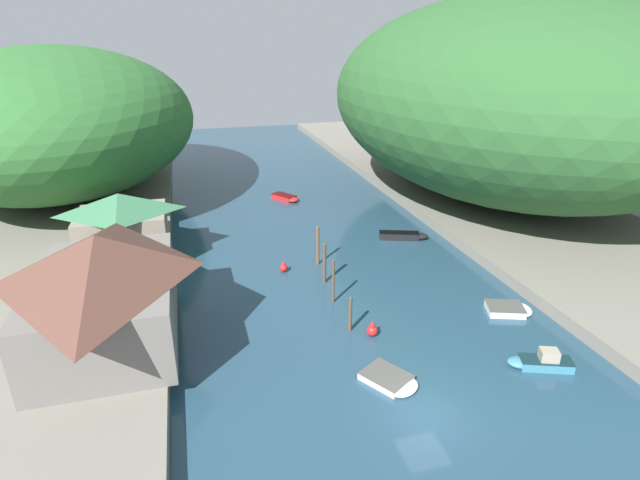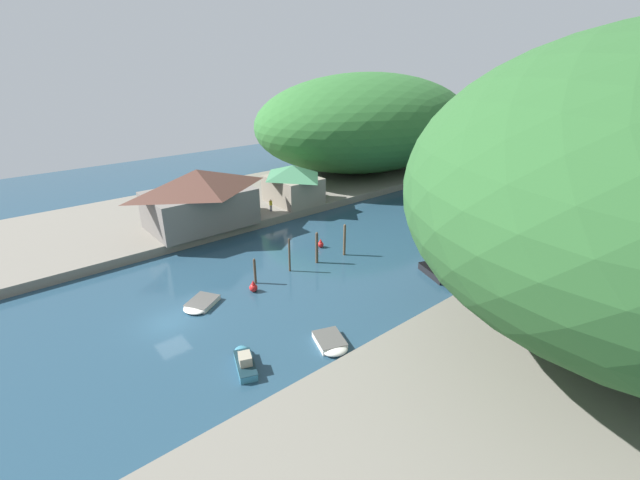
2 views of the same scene
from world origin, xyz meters
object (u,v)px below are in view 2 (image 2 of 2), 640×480
waterfront_building (199,197)px  boat_open_rowboat (331,344)px  person_on_quay (271,204)px  boat_far_upstream (453,218)px  channel_buoy_far (321,244)px  boat_yellow_tender (437,275)px  channel_buoy_near (253,287)px  boat_cabin_cruiser (244,361)px  boat_mid_channel (200,305)px  boathouse_shed (293,183)px

waterfront_building → boat_open_rowboat: waterfront_building is taller
waterfront_building → person_on_quay: 10.13m
boat_far_upstream → channel_buoy_far: (-4.43, -19.99, 0.11)m
person_on_quay → boat_yellow_tender: bearing=-61.0°
channel_buoy_far → person_on_quay: bearing=175.0°
channel_buoy_near → channel_buoy_far: bearing=108.7°
boat_far_upstream → boat_cabin_cruiser: size_ratio=0.98×
boat_cabin_cruiser → channel_buoy_near: (-8.81, 6.11, 0.06)m
boat_mid_channel → channel_buoy_near: 5.19m
boat_yellow_tender → boat_far_upstream: size_ratio=1.24×
boat_open_rowboat → channel_buoy_near: (-11.12, -0.19, 0.19)m
boat_cabin_cruiser → boat_mid_channel: bearing=104.7°
waterfront_building → boathouse_shed: waterfront_building is taller
boat_open_rowboat → person_on_quay: bearing=-95.0°
waterfront_building → channel_buoy_far: (13.12, 8.64, -4.33)m
boat_mid_channel → channel_buoy_far: (-3.18, 16.66, 0.20)m
boathouse_shed → boat_yellow_tender: (26.79, -1.73, -3.51)m
boat_mid_channel → boat_far_upstream: (1.24, 36.65, 0.09)m
channel_buoy_near → boat_cabin_cruiser: bearing=-34.7°
waterfront_building → boat_yellow_tender: bearing=25.7°
boat_open_rowboat → boat_cabin_cruiser: boat_cabin_cruiser is taller
boat_mid_channel → boat_open_rowboat: 12.98m
boat_yellow_tender → boat_open_rowboat: 15.53m
boat_yellow_tender → channel_buoy_near: bearing=-12.1°
waterfront_building → boat_far_upstream: bearing=58.5°
boat_far_upstream → boat_mid_channel: bearing=53.5°
boat_mid_channel → boat_open_rowboat: size_ratio=1.06×
boat_far_upstream → boat_open_rowboat: bearing=74.1°
boat_mid_channel → channel_buoy_near: channel_buoy_near is taller
boat_open_rowboat → boat_far_upstream: size_ratio=0.93×
boathouse_shed → channel_buoy_near: (17.26, -17.37, -3.41)m
boat_mid_channel → channel_buoy_far: size_ratio=3.71×
boathouse_shed → person_on_quay: (1.33, -4.80, -1.85)m
waterfront_building → boathouse_shed: (-0.25, 14.49, -0.87)m
boat_mid_channel → person_on_quay: size_ratio=2.35×
boat_mid_channel → channel_buoy_far: bearing=-111.0°
waterfront_building → channel_buoy_near: bearing=-9.6°
boat_yellow_tender → person_on_quay: person_on_quay is taller
boathouse_shed → boat_open_rowboat: size_ratio=2.15×
boathouse_shed → boat_far_upstream: size_ratio=2.00×
boat_yellow_tender → channel_buoy_far: (-13.42, -4.12, 0.06)m
waterfront_building → boat_far_upstream: 33.87m
person_on_quay → boat_far_upstream: bearing=-18.9°
waterfront_building → boat_open_rowboat: 28.62m
boat_mid_channel → channel_buoy_far: channel_buoy_far is taller
boat_mid_channel → person_on_quay: person_on_quay is taller
boathouse_shed → boat_far_upstream: (17.80, 14.14, -3.57)m
boat_yellow_tender → boat_mid_channel: bearing=-6.9°
boathouse_shed → channel_buoy_far: bearing=-23.6°
waterfront_building → boat_mid_channel: waterfront_building is taller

